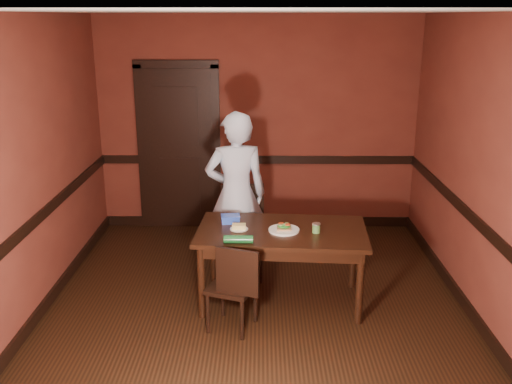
{
  "coord_description": "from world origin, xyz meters",
  "views": [
    {
      "loc": [
        0.05,
        -4.87,
        2.67
      ],
      "look_at": [
        0.0,
        0.35,
        1.05
      ],
      "focal_mm": 40.0,
      "sensor_mm": 36.0,
      "label": 1
    }
  ],
  "objects_px": {
    "person": "(236,195)",
    "food_tub": "(230,219)",
    "sauce_jar": "(316,228)",
    "cheese_saucer": "(239,227)",
    "sandwich_plate": "(284,229)",
    "dining_table": "(281,266)",
    "chair_far": "(239,234)",
    "chair_near": "(232,285)"
  },
  "relations": [
    {
      "from": "dining_table",
      "to": "chair_near",
      "type": "height_order",
      "value": "chair_near"
    },
    {
      "from": "food_tub",
      "to": "sandwich_plate",
      "type": "bearing_deg",
      "value": -29.62
    },
    {
      "from": "person",
      "to": "food_tub",
      "type": "relative_size",
      "value": 9.02
    },
    {
      "from": "sauce_jar",
      "to": "food_tub",
      "type": "xyz_separation_m",
      "value": [
        -0.81,
        0.26,
        -0.01
      ]
    },
    {
      "from": "person",
      "to": "food_tub",
      "type": "distance_m",
      "value": 0.48
    },
    {
      "from": "person",
      "to": "cheese_saucer",
      "type": "bearing_deg",
      "value": 85.73
    },
    {
      "from": "chair_near",
      "to": "sandwich_plate",
      "type": "distance_m",
      "value": 0.75
    },
    {
      "from": "sauce_jar",
      "to": "cheese_saucer",
      "type": "relative_size",
      "value": 0.54
    },
    {
      "from": "person",
      "to": "sandwich_plate",
      "type": "distance_m",
      "value": 0.84
    },
    {
      "from": "person",
      "to": "food_tub",
      "type": "bearing_deg",
      "value": 76.62
    },
    {
      "from": "chair_near",
      "to": "sauce_jar",
      "type": "distance_m",
      "value": 0.95
    },
    {
      "from": "person",
      "to": "sandwich_plate",
      "type": "height_order",
      "value": "person"
    },
    {
      "from": "person",
      "to": "sauce_jar",
      "type": "relative_size",
      "value": 19.25
    },
    {
      "from": "sandwich_plate",
      "to": "cheese_saucer",
      "type": "distance_m",
      "value": 0.42
    },
    {
      "from": "chair_near",
      "to": "cheese_saucer",
      "type": "distance_m",
      "value": 0.61
    },
    {
      "from": "dining_table",
      "to": "chair_near",
      "type": "bearing_deg",
      "value": -128.35
    },
    {
      "from": "sauce_jar",
      "to": "cheese_saucer",
      "type": "height_order",
      "value": "sauce_jar"
    },
    {
      "from": "chair_far",
      "to": "sauce_jar",
      "type": "height_order",
      "value": "chair_far"
    },
    {
      "from": "sauce_jar",
      "to": "cheese_saucer",
      "type": "bearing_deg",
      "value": 174.42
    },
    {
      "from": "sauce_jar",
      "to": "cheese_saucer",
      "type": "xyz_separation_m",
      "value": [
        -0.72,
        0.07,
        -0.03
      ]
    },
    {
      "from": "chair_near",
      "to": "sandwich_plate",
      "type": "xyz_separation_m",
      "value": [
        0.47,
        0.46,
        0.36
      ]
    },
    {
      "from": "chair_near",
      "to": "sauce_jar",
      "type": "height_order",
      "value": "sauce_jar"
    },
    {
      "from": "sandwich_plate",
      "to": "cheese_saucer",
      "type": "xyz_separation_m",
      "value": [
        -0.42,
        0.03,
        0.0
      ]
    },
    {
      "from": "sandwich_plate",
      "to": "food_tub",
      "type": "distance_m",
      "value": 0.56
    },
    {
      "from": "food_tub",
      "to": "chair_far",
      "type": "bearing_deg",
      "value": 72.89
    },
    {
      "from": "dining_table",
      "to": "sandwich_plate",
      "type": "xyz_separation_m",
      "value": [
        0.02,
        -0.04,
        0.39
      ]
    },
    {
      "from": "cheese_saucer",
      "to": "food_tub",
      "type": "relative_size",
      "value": 0.86
    },
    {
      "from": "dining_table",
      "to": "sauce_jar",
      "type": "relative_size",
      "value": 17.36
    },
    {
      "from": "dining_table",
      "to": "sauce_jar",
      "type": "distance_m",
      "value": 0.53
    },
    {
      "from": "dining_table",
      "to": "chair_far",
      "type": "xyz_separation_m",
      "value": [
        -0.42,
        0.55,
        0.11
      ]
    },
    {
      "from": "chair_far",
      "to": "food_tub",
      "type": "relative_size",
      "value": 4.95
    },
    {
      "from": "chair_far",
      "to": "person",
      "type": "relative_size",
      "value": 0.55
    },
    {
      "from": "dining_table",
      "to": "food_tub",
      "type": "distance_m",
      "value": 0.67
    },
    {
      "from": "chair_near",
      "to": "chair_far",
      "type": "bearing_deg",
      "value": -71.5
    },
    {
      "from": "sandwich_plate",
      "to": "food_tub",
      "type": "xyz_separation_m",
      "value": [
        -0.51,
        0.22,
        0.02
      ]
    },
    {
      "from": "sandwich_plate",
      "to": "sauce_jar",
      "type": "bearing_deg",
      "value": -7.49
    },
    {
      "from": "sandwich_plate",
      "to": "food_tub",
      "type": "relative_size",
      "value": 1.48
    },
    {
      "from": "person",
      "to": "sandwich_plate",
      "type": "bearing_deg",
      "value": 115.89
    },
    {
      "from": "cheese_saucer",
      "to": "person",
      "type": "bearing_deg",
      "value": 94.76
    },
    {
      "from": "person",
      "to": "cheese_saucer",
      "type": "distance_m",
      "value": 0.66
    },
    {
      "from": "sauce_jar",
      "to": "chair_far",
      "type": "bearing_deg",
      "value": 140.0
    },
    {
      "from": "sandwich_plate",
      "to": "dining_table",
      "type": "bearing_deg",
      "value": 118.16
    }
  ]
}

